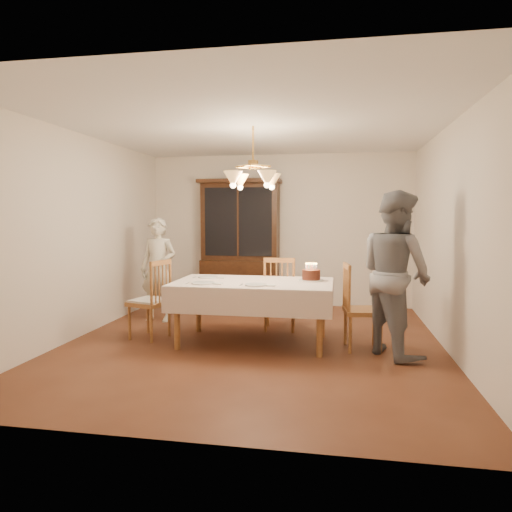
% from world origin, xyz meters
% --- Properties ---
extents(ground, '(5.00, 5.00, 0.00)m').
position_xyz_m(ground, '(0.00, 0.00, 0.00)').
color(ground, '#512717').
rests_on(ground, ground).
extents(room_shell, '(5.00, 5.00, 5.00)m').
position_xyz_m(room_shell, '(0.00, 0.00, 1.58)').
color(room_shell, white).
rests_on(room_shell, ground).
extents(dining_table, '(1.90, 1.10, 0.76)m').
position_xyz_m(dining_table, '(0.00, 0.00, 0.68)').
color(dining_table, brown).
rests_on(dining_table, ground).
extents(china_hutch, '(1.38, 0.54, 2.16)m').
position_xyz_m(china_hutch, '(-0.64, 2.25, 1.04)').
color(china_hutch, black).
rests_on(china_hutch, ground).
extents(chair_far_side, '(0.46, 0.45, 1.00)m').
position_xyz_m(chair_far_side, '(0.24, 0.71, 0.44)').
color(chair_far_side, brown).
rests_on(chair_far_side, ground).
extents(chair_left_end, '(0.52, 0.54, 1.00)m').
position_xyz_m(chair_left_end, '(-1.33, -0.00, 0.45)').
color(chair_left_end, brown).
rests_on(chair_left_end, ground).
extents(chair_right_end, '(0.47, 0.49, 1.00)m').
position_xyz_m(chair_right_end, '(1.29, -0.04, 0.44)').
color(chair_right_end, brown).
rests_on(chair_right_end, ground).
extents(elderly_woman, '(0.59, 0.42, 1.52)m').
position_xyz_m(elderly_woman, '(-1.59, 0.94, 0.76)').
color(elderly_woman, beige).
rests_on(elderly_woman, ground).
extents(adult_in_grey, '(1.06, 1.12, 1.82)m').
position_xyz_m(adult_in_grey, '(1.63, -0.17, 0.91)').
color(adult_in_grey, slate).
rests_on(adult_in_grey, ground).
extents(birthday_cake, '(0.30, 0.30, 0.22)m').
position_xyz_m(birthday_cake, '(0.69, 0.19, 0.82)').
color(birthday_cake, white).
rests_on(birthday_cake, dining_table).
extents(place_setting_near_left, '(0.42, 0.27, 0.02)m').
position_xyz_m(place_setting_near_left, '(-0.53, -0.28, 0.77)').
color(place_setting_near_left, white).
rests_on(place_setting_near_left, dining_table).
extents(place_setting_near_right, '(0.40, 0.26, 0.02)m').
position_xyz_m(place_setting_near_right, '(0.10, -0.31, 0.77)').
color(place_setting_near_right, white).
rests_on(place_setting_near_right, dining_table).
extents(place_setting_far_left, '(0.40, 0.25, 0.02)m').
position_xyz_m(place_setting_far_left, '(-0.62, 0.24, 0.77)').
color(place_setting_far_left, white).
rests_on(place_setting_far_left, dining_table).
extents(chandelier, '(0.62, 0.62, 0.73)m').
position_xyz_m(chandelier, '(-0.00, -0.00, 1.98)').
color(chandelier, '#BF8C3F').
rests_on(chandelier, ground).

